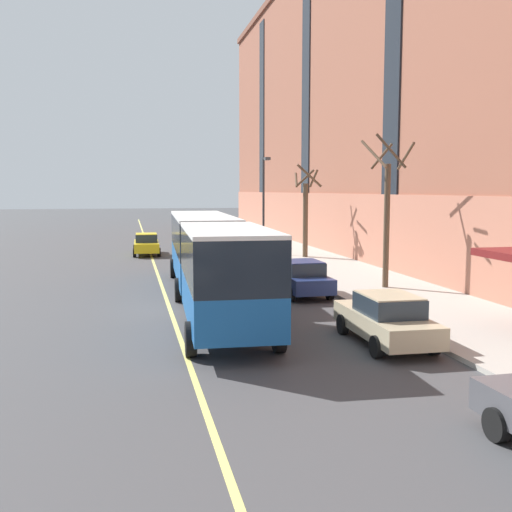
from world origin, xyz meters
name	(u,v)px	position (x,y,z in m)	size (l,w,h in m)	color
ground_plane	(189,308)	(0.00, 0.00, 0.00)	(260.00, 260.00, 0.00)	#424244
sidewalk	(379,287)	(9.34, 3.00, 0.07)	(5.69, 160.00, 0.15)	#ADA89E
city_bus	(210,254)	(0.96, 0.89, 2.03)	(3.49, 18.80, 3.49)	#19569E
parked_car_silver_0	(269,259)	(5.42, 9.31, 0.78)	(2.07, 4.78, 1.56)	#B7B7BC
parked_car_green_3	(218,236)	(5.17, 27.15, 0.78)	(2.04, 4.49, 1.56)	#23603D
parked_car_green_4	(237,244)	(5.38, 18.95, 0.78)	(1.96, 4.41, 1.56)	#23603D
parked_car_navy_5	(301,278)	(5.18, 1.97, 0.78)	(1.99, 4.45, 1.56)	navy
parked_car_champagne_6	(386,319)	(5.29, -6.74, 0.78)	(1.98, 4.61, 1.56)	#BCAD89
taxi_cab	(146,244)	(-1.04, 20.15, 0.78)	(1.95, 4.53, 1.56)	yellow
street_tree_mid_block	(387,211)	(9.37, 2.39, 3.69)	(2.07, 1.95, 7.01)	brown
street_tree_far_uptown	(306,211)	(9.38, 15.36, 3.24)	(1.73, 1.72, 6.20)	brown
street_lamp	(264,195)	(7.09, 17.82, 4.31)	(0.36, 1.48, 6.77)	#2D2D30
lane_centerline	(165,296)	(-0.75, 3.00, 0.00)	(0.16, 140.00, 0.01)	#E0D66B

